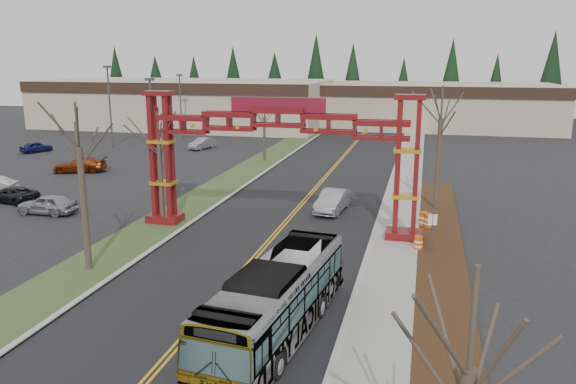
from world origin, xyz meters
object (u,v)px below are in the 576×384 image
(parked_car_mid_a, at_px, (80,165))
(gateway_arch, at_px, (278,140))
(street_sign, at_px, (432,225))
(light_pole_mid, at_px, (109,101))
(bare_tree_right_far, at_px, (441,119))
(light_pole_far, at_px, (181,102))
(retail_building_west, at_px, (187,103))
(retail_building_east, at_px, (433,105))
(light_pole_near, at_px, (152,120))
(parked_car_far_a, at_px, (202,143))
(transit_bus, at_px, (277,300))
(bare_tree_right_near, at_px, (469,371))
(bare_tree_median_mid, at_px, (159,144))
(bare_tree_median_far, at_px, (264,117))
(silver_sedan, at_px, (333,201))
(bare_tree_median_near, at_px, (79,148))
(parked_car_near_a, at_px, (47,204))
(barrel_north, at_px, (423,220))
(barrel_mid, at_px, (428,221))
(parked_car_mid_b, at_px, (36,147))
(barrel_south, at_px, (418,244))
(parked_car_near_c, at_px, (11,194))

(parked_car_mid_a, bearing_deg, gateway_arch, 41.66)
(street_sign, bearing_deg, light_pole_mid, 141.10)
(bare_tree_right_far, distance_m, light_pole_far, 45.53)
(retail_building_west, bearing_deg, retail_building_east, 11.31)
(retail_building_west, bearing_deg, light_pole_mid, -88.94)
(light_pole_near, bearing_deg, bare_tree_right_far, -13.53)
(parked_car_far_a, bearing_deg, transit_bus, -48.84)
(retail_building_west, bearing_deg, street_sign, -54.72)
(bare_tree_right_near, relative_size, bare_tree_right_far, 0.80)
(bare_tree_median_mid, distance_m, bare_tree_median_far, 24.90)
(retail_building_east, distance_m, silver_sedan, 56.90)
(retail_building_east, bearing_deg, bare_tree_right_far, -90.00)
(bare_tree_median_near, bearing_deg, gateway_arch, 48.65)
(light_pole_mid, bearing_deg, parked_car_far_a, 6.30)
(parked_car_near_a, distance_m, light_pole_near, 14.98)
(transit_bus, bearing_deg, gateway_arch, 111.11)
(parked_car_near_a, bearing_deg, light_pole_far, -170.09)
(parked_car_near_a, xyz_separation_m, barrel_north, (26.34, 3.13, -0.21))
(transit_bus, bearing_deg, light_pole_far, 124.45)
(bare_tree_median_far, bearing_deg, barrel_mid, -51.20)
(light_pole_far, height_order, barrel_north, light_pole_far)
(bare_tree_median_far, relative_size, barrel_north, 6.63)
(silver_sedan, relative_size, parked_car_mid_b, 1.28)
(silver_sedan, distance_m, barrel_north, 6.94)
(bare_tree_right_near, height_order, barrel_south, bare_tree_right_near)
(transit_bus, xyz_separation_m, barrel_north, (5.57, 16.89, -1.03))
(bare_tree_median_mid, bearing_deg, barrel_south, -5.15)
(retail_building_west, distance_m, parked_car_far_a, 26.28)
(parked_car_far_a, bearing_deg, gateway_arch, -44.42)
(parked_car_near_a, relative_size, light_pole_near, 0.46)
(bare_tree_median_mid, bearing_deg, parked_car_mid_b, 139.55)
(silver_sedan, bearing_deg, retail_building_east, 88.99)
(parked_car_far_a, xyz_separation_m, light_pole_far, (-6.05, 7.42, 4.47))
(parked_car_near_c, bearing_deg, bare_tree_right_far, 109.10)
(bare_tree_median_near, bearing_deg, light_pole_mid, 119.15)
(retail_building_east, xyz_separation_m, parked_car_near_c, (-32.26, -59.55, -2.90))
(light_pole_mid, relative_size, barrel_north, 9.85)
(gateway_arch, distance_m, bare_tree_median_far, 25.83)
(parked_car_near_a, height_order, street_sign, street_sign)
(parked_car_far_a, xyz_separation_m, bare_tree_median_mid, (9.89, -31.20, 4.77))
(parked_car_near_a, bearing_deg, parked_car_mid_a, -154.42)
(gateway_arch, height_order, bare_tree_right_near, gateway_arch)
(gateway_arch, height_order, bare_tree_median_mid, gateway_arch)
(bare_tree_right_near, xyz_separation_m, light_pole_far, (-33.94, 61.95, 0.02))
(bare_tree_median_far, bearing_deg, barrel_north, -51.31)
(parked_car_near_a, bearing_deg, bare_tree_median_mid, 87.67)
(bare_tree_median_near, distance_m, barrel_mid, 21.98)
(parked_car_mid_b, distance_m, parked_car_far_a, 19.73)
(barrel_south, bearing_deg, retail_building_west, 124.87)
(retail_building_east, bearing_deg, gateway_arch, -99.17)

